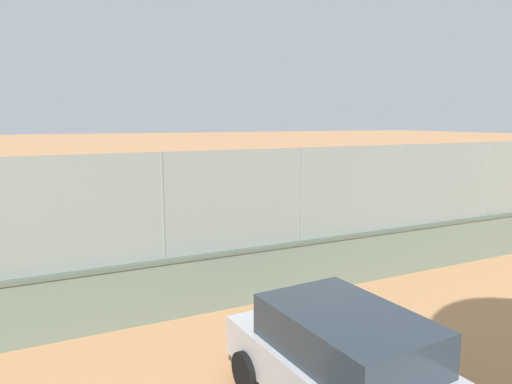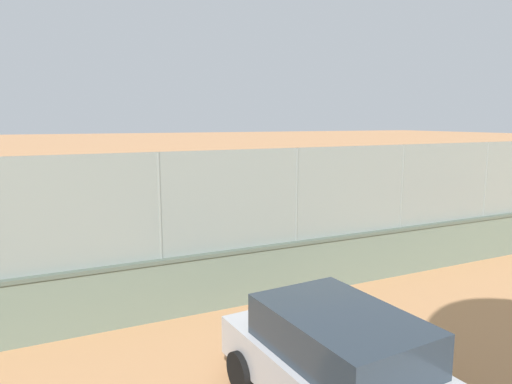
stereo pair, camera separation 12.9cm
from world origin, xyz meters
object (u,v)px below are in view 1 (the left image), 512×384
(parked_car_silver, at_px, (353,368))
(player_baseline_waiting, at_px, (326,189))
(player_at_service_line, at_px, (118,182))
(courtside_bench, at_px, (312,255))
(sports_ball, at_px, (126,178))
(spare_ball_by_wall, at_px, (345,270))
(player_near_wall_returning, at_px, (172,184))

(parked_car_silver, bearing_deg, player_baseline_waiting, -121.90)
(player_at_service_line, relative_size, courtside_bench, 0.99)
(player_at_service_line, height_order, player_baseline_waiting, player_at_service_line)
(sports_ball, bearing_deg, parked_car_silver, 89.84)
(spare_ball_by_wall, relative_size, courtside_bench, 0.07)
(player_at_service_line, bearing_deg, spare_ball_by_wall, 104.99)
(courtside_bench, bearing_deg, spare_ball_by_wall, 147.73)
(player_near_wall_returning, bearing_deg, sports_ball, -24.08)
(sports_ball, height_order, courtside_bench, sports_ball)
(player_at_service_line, distance_m, spare_ball_by_wall, 15.15)
(player_near_wall_returning, bearing_deg, spare_ball_by_wall, 96.47)
(sports_ball, relative_size, courtside_bench, 0.05)
(player_at_service_line, height_order, sports_ball, player_at_service_line)
(player_baseline_waiting, relative_size, parked_car_silver, 0.36)
(player_near_wall_returning, xyz_separation_m, sports_ball, (2.14, -0.96, 0.30))
(sports_ball, bearing_deg, player_near_wall_returning, 155.92)
(player_baseline_waiting, distance_m, courtside_bench, 9.29)
(courtside_bench, bearing_deg, sports_ball, -78.05)
(player_at_service_line, distance_m, player_baseline_waiting, 10.78)
(player_near_wall_returning, xyz_separation_m, spare_ball_by_wall, (-1.47, 12.98, -0.85))
(player_at_service_line, distance_m, parked_car_silver, 19.90)
(player_baseline_waiting, height_order, parked_car_silver, player_baseline_waiting)
(player_near_wall_returning, height_order, courtside_bench, player_near_wall_returning)
(spare_ball_by_wall, bearing_deg, player_baseline_waiting, -119.95)
(player_baseline_waiting, bearing_deg, parked_car_silver, 58.10)
(player_near_wall_returning, distance_m, spare_ball_by_wall, 13.09)
(sports_ball, relative_size, parked_car_silver, 0.02)
(player_at_service_line, relative_size, parked_car_silver, 0.36)
(player_near_wall_returning, bearing_deg, player_baseline_waiting, 140.95)
(parked_car_silver, bearing_deg, spare_ball_by_wall, -124.71)
(player_near_wall_returning, bearing_deg, parked_car_silver, 83.15)
(spare_ball_by_wall, bearing_deg, player_at_service_line, -75.01)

